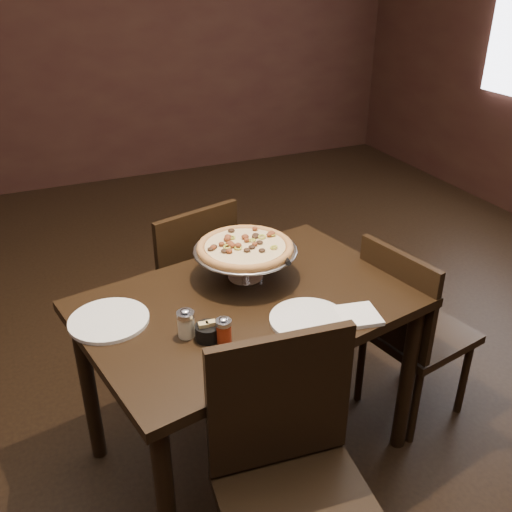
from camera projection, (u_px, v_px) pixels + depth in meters
name	position (u px, v px, depth m)	size (l,w,h in m)	color
room	(238.00, 112.00, 1.83)	(6.04, 7.04, 2.84)	black
dining_table	(249.00, 322.00, 2.11)	(1.31, 1.00, 0.74)	black
pizza_stand	(245.00, 248.00, 2.14)	(0.40, 0.40, 0.16)	#BBBAC2
parmesan_shaker	(186.00, 323.00, 1.85)	(0.06, 0.06, 0.10)	beige
pepper_flake_shaker	(224.00, 330.00, 1.82)	(0.05, 0.05, 0.09)	maroon
packet_caddy	(208.00, 332.00, 1.84)	(0.08, 0.08, 0.06)	black
napkin_stack	(358.00, 315.00, 1.96)	(0.14, 0.14, 0.01)	white
plate_left	(109.00, 320.00, 1.94)	(0.27, 0.27, 0.01)	white
plate_near	(309.00, 320.00, 1.94)	(0.27, 0.27, 0.01)	white
serving_spatula	(284.00, 257.00, 2.09)	(0.13, 0.13, 0.02)	#BBBAC2
chair_far	(186.00, 283.00, 2.68)	(0.51, 0.51, 0.89)	black
chair_near	(293.00, 481.00, 1.64)	(0.48, 0.48, 0.93)	black
chair_side	(409.00, 327.00, 2.40)	(0.46, 0.46, 0.85)	black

